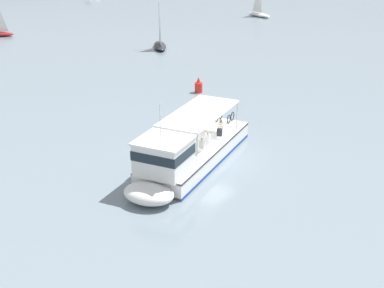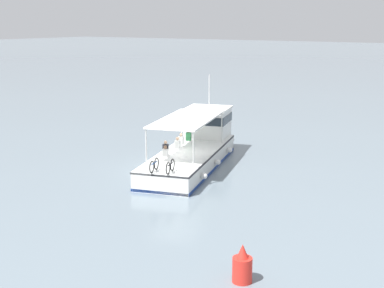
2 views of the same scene
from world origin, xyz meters
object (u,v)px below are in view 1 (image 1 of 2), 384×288
ferry_main (185,155)px  channel_buoy (199,86)px  sailboat_far_right (160,44)px  sailboat_near_starboard (259,13)px

ferry_main → channel_buoy: size_ratio=9.33×
sailboat_far_right → sailboat_near_starboard: 26.89m
ferry_main → sailboat_far_right: size_ratio=2.42×
sailboat_far_right → channel_buoy: bearing=-124.3°
ferry_main → channel_buoy: (12.95, 10.12, -0.45)m
sailboat_near_starboard → channel_buoy: (-36.88, -19.27, 0.03)m
sailboat_far_right → channel_buoy: (-10.31, -15.11, 0.03)m
ferry_main → sailboat_near_starboard: 57.85m
ferry_main → sailboat_near_starboard: size_ratio=2.42×
ferry_main → sailboat_far_right: bearing=47.3°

